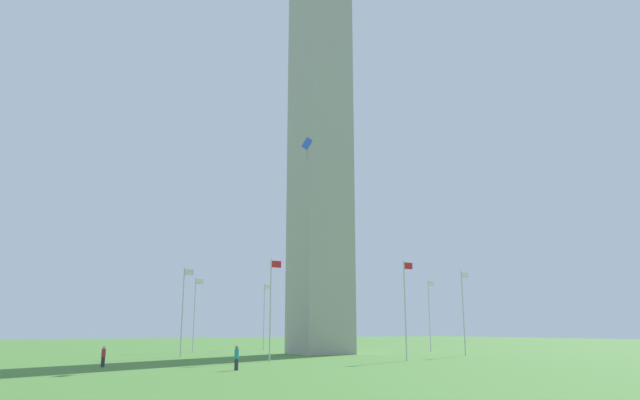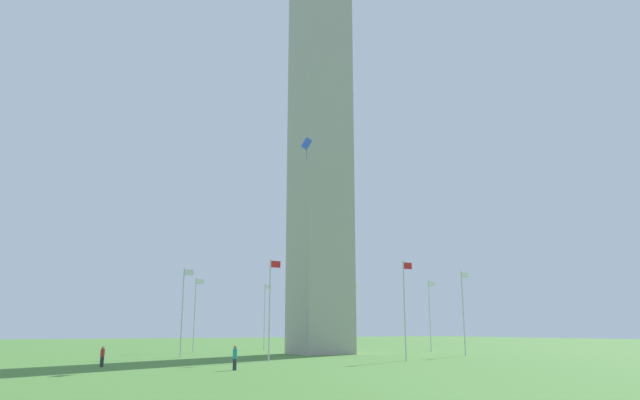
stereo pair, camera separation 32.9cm
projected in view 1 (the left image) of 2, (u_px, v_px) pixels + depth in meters
ground_plane at (320, 354)px, 69.08m from camera, size 260.00×260.00×0.00m
obelisk_monument at (320, 125)px, 75.40m from camera, size 6.38×6.38×57.97m
flagpole_n at (430, 312)px, 78.25m from camera, size 1.12×0.14×9.47m
flagpole_ne at (352, 314)px, 86.14m from camera, size 1.12×0.14×9.47m
flagpole_e at (264, 314)px, 84.70m from camera, size 1.12×0.14×9.47m
flagpole_se at (195, 312)px, 74.78m from camera, size 1.12×0.14×9.47m
flagpole_s at (183, 308)px, 62.19m from camera, size 1.12×0.14×9.47m
flagpole_sw at (271, 305)px, 54.30m from camera, size 1.12×0.14×9.47m
flagpole_w at (405, 306)px, 55.74m from camera, size 1.12×0.14×9.47m
flagpole_nw at (463, 309)px, 65.66m from camera, size 1.12×0.14×9.47m
person_red_shirt at (103, 357)px, 45.67m from camera, size 0.32×0.32×1.63m
person_teal_shirt at (237, 358)px, 42.12m from camera, size 0.32×0.32×1.76m
kite_blue_box at (307, 144)px, 62.92m from camera, size 1.29×1.15×2.43m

